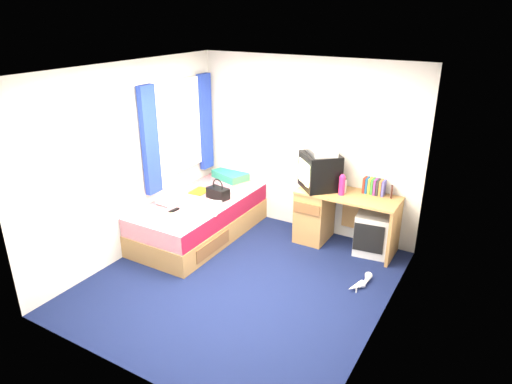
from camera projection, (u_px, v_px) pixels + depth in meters
The scene contains 20 objects.
ground at pixel (241, 281), 5.32m from camera, with size 3.40×3.40×0.00m, color #0C1438.
room_shell at pixel (239, 163), 4.78m from camera, with size 3.40×3.40×3.40m.
bed at pixel (200, 218), 6.29m from camera, with size 1.01×2.00×0.54m.
pillow at pixel (230, 175), 6.94m from camera, with size 0.52×0.33×0.11m, color #1B79B0.
desk at pixel (327, 214), 6.10m from camera, with size 1.30×0.55×0.75m.
storage_cube at pixel (374, 233), 5.86m from camera, with size 0.44×0.44×0.55m, color silver.
crt_tv at pixel (320, 171), 5.94m from camera, with size 0.64×0.64×0.47m.
vcr at pixel (321, 151), 5.84m from camera, with size 0.43×0.31×0.08m, color silver.
book_row at pixel (374, 186), 5.80m from camera, with size 0.27×0.13×0.20m.
picture_frame at pixel (392, 192), 5.72m from camera, with size 0.02×0.12×0.14m, color black.
pink_water_bottle at pixel (342, 186), 5.77m from camera, with size 0.08×0.08×0.24m, color #EA2165.
aerosol_can at pixel (345, 186), 5.85m from camera, with size 0.05×0.05×0.18m, color silver.
handbag at pixel (218, 193), 6.21m from camera, with size 0.33×0.22×0.28m.
towel at pixel (207, 207), 5.82m from camera, with size 0.32×0.27×0.11m, color white.
magazine at pixel (200, 191), 6.47m from camera, with size 0.21×0.28×0.01m, color #BDDE18.
water_bottle at pixel (163, 204), 5.99m from camera, with size 0.07×0.07×0.20m, color silver.
colour_swatch_fan at pixel (172, 216), 5.70m from camera, with size 0.22×0.06×0.01m, color gold.
remote_control at pixel (174, 210), 5.85m from camera, with size 0.05×0.16×0.02m, color black.
window_assembly at pixel (179, 129), 6.23m from camera, with size 0.11×1.42×1.40m.
white_heels at pixel (361, 283), 5.21m from camera, with size 0.22×0.43×0.09m.
Camera 1 is at (2.45, -3.83, 2.96)m, focal length 32.00 mm.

